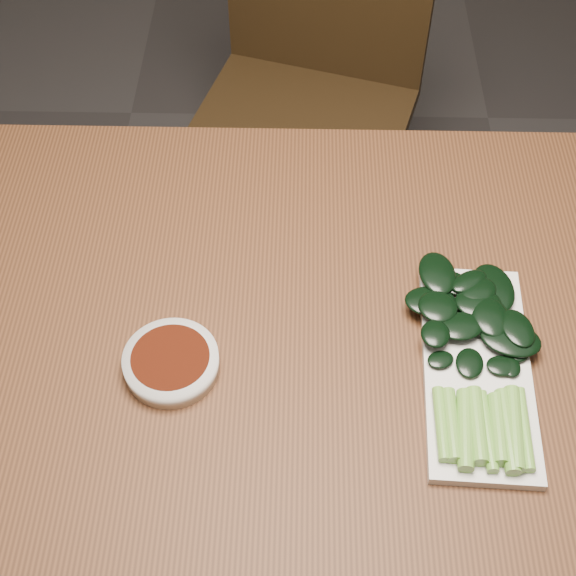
{
  "coord_description": "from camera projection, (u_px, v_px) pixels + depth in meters",
  "views": [
    {
      "loc": [
        -0.02,
        -0.62,
        1.63
      ],
      "look_at": [
        -0.04,
        0.06,
        0.76
      ],
      "focal_mm": 50.0,
      "sensor_mm": 36.0,
      "label": 1
    }
  ],
  "objects": [
    {
      "name": "chair_far",
      "position": [
        309.0,
        89.0,
        1.8
      ],
      "size": [
        0.58,
        0.58,
        0.89
      ],
      "rotation": [
        0.0,
        0.0,
        -0.29
      ],
      "color": "black",
      "rests_on": "ground"
    },
    {
      "name": "table",
      "position": [
        314.0,
        355.0,
        1.14
      ],
      "size": [
        1.4,
        0.8,
        0.75
      ],
      "color": "#4A2815",
      "rests_on": "ground"
    },
    {
      "name": "ground",
      "position": [
        306.0,
        533.0,
        1.67
      ],
      "size": [
        6.0,
        6.0,
        0.0
      ],
      "primitive_type": "plane",
      "color": "#2F2C2C",
      "rests_on": "ground"
    },
    {
      "name": "gai_lan",
      "position": [
        479.0,
        352.0,
        1.02
      ],
      "size": [
        0.18,
        0.33,
        0.02
      ],
      "color": "#6AA539",
      "rests_on": "serving_plate"
    },
    {
      "name": "sauce_bowl",
      "position": [
        171.0,
        362.0,
        1.03
      ],
      "size": [
        0.12,
        0.12,
        0.03
      ],
      "color": "silver",
      "rests_on": "table"
    },
    {
      "name": "serving_plate",
      "position": [
        477.0,
        369.0,
        1.03
      ],
      "size": [
        0.15,
        0.33,
        0.01
      ],
      "rotation": [
        0.0,
        0.0,
        -0.05
      ],
      "color": "silver",
      "rests_on": "table"
    }
  ]
}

